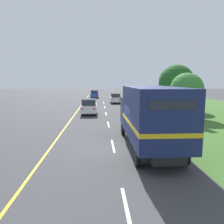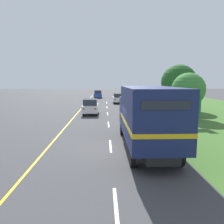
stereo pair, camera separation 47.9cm
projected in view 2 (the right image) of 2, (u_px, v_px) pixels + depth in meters
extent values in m
plane|color=#3D3D3F|center=(111.00, 149.00, 12.66)|extent=(200.00, 200.00, 0.00)
cube|color=#3D6628|center=(211.00, 111.00, 28.76)|extent=(20.00, 66.07, 0.01)
cube|color=yellow|center=(79.00, 111.00, 28.19)|extent=(0.12, 66.07, 0.01)
cube|color=white|center=(116.00, 209.00, 6.69)|extent=(0.12, 2.60, 0.01)
cube|color=white|center=(110.00, 146.00, 13.22)|extent=(0.12, 2.60, 0.01)
cube|color=white|center=(109.00, 124.00, 19.75)|extent=(0.12, 2.60, 0.01)
cube|color=white|center=(108.00, 114.00, 26.28)|extent=(0.12, 2.60, 0.01)
cube|color=white|center=(107.00, 107.00, 32.81)|extent=(0.12, 2.60, 0.01)
cube|color=white|center=(107.00, 103.00, 39.35)|extent=(0.12, 2.60, 0.01)
cylinder|color=black|center=(122.00, 128.00, 15.93)|extent=(0.22, 1.00, 1.00)
cylinder|color=black|center=(152.00, 128.00, 16.01)|extent=(0.22, 1.00, 1.00)
cylinder|color=black|center=(132.00, 156.00, 9.96)|extent=(0.22, 1.00, 1.00)
cylinder|color=black|center=(180.00, 155.00, 10.03)|extent=(0.22, 1.00, 1.00)
cube|color=black|center=(145.00, 137.00, 12.63)|extent=(1.41, 8.06, 0.36)
cube|color=navy|center=(150.00, 113.00, 11.38)|extent=(2.57, 5.96, 2.72)
cube|color=gold|center=(149.00, 122.00, 11.44)|extent=(2.59, 5.98, 0.20)
cube|color=#232833|center=(166.00, 105.00, 8.31)|extent=(1.93, 0.03, 0.36)
cube|color=navy|center=(138.00, 111.00, 15.42)|extent=(2.46, 2.10, 1.90)
cube|color=#283342|center=(136.00, 106.00, 16.44)|extent=(2.18, 0.03, 0.85)
cylinder|color=black|center=(85.00, 110.00, 26.94)|extent=(0.16, 0.66, 0.66)
cylinder|color=black|center=(97.00, 110.00, 26.98)|extent=(0.16, 0.66, 0.66)
cylinder|color=black|center=(83.00, 113.00, 24.59)|extent=(0.16, 0.66, 0.66)
cylinder|color=black|center=(96.00, 113.00, 24.63)|extent=(0.16, 0.66, 0.66)
cube|color=white|center=(91.00, 108.00, 25.73)|extent=(1.80, 3.83, 0.80)
cube|color=#282D38|center=(90.00, 102.00, 25.47)|extent=(1.55, 2.11, 0.68)
cube|color=red|center=(84.00, 109.00, 23.78)|extent=(0.20, 0.03, 0.14)
cube|color=red|center=(95.00, 109.00, 23.82)|extent=(0.20, 0.03, 0.14)
cylinder|color=black|center=(114.00, 101.00, 40.12)|extent=(0.16, 0.66, 0.66)
cylinder|color=black|center=(122.00, 101.00, 40.17)|extent=(0.16, 0.66, 0.66)
cylinder|color=black|center=(114.00, 102.00, 37.56)|extent=(0.16, 0.66, 0.66)
cylinder|color=black|center=(123.00, 102.00, 37.61)|extent=(0.16, 0.66, 0.66)
cube|color=white|center=(118.00, 99.00, 38.81)|extent=(1.80, 4.17, 0.76)
cube|color=#282D38|center=(118.00, 95.00, 38.55)|extent=(1.55, 2.30, 0.65)
cube|color=red|center=(115.00, 99.00, 36.70)|extent=(0.20, 0.03, 0.14)
cube|color=red|center=(122.00, 99.00, 36.74)|extent=(0.20, 0.03, 0.14)
cylinder|color=black|center=(95.00, 96.00, 52.29)|extent=(0.16, 0.66, 0.66)
cylinder|color=black|center=(101.00, 96.00, 52.34)|extent=(0.16, 0.66, 0.66)
cylinder|color=black|center=(95.00, 97.00, 49.65)|extent=(0.16, 0.66, 0.66)
cylinder|color=black|center=(101.00, 97.00, 49.70)|extent=(0.16, 0.66, 0.66)
cube|color=#234CAD|center=(98.00, 95.00, 50.94)|extent=(1.80, 4.31, 0.79)
cube|color=#282D38|center=(98.00, 92.00, 50.67)|extent=(1.55, 2.37, 0.67)
cube|color=red|center=(95.00, 95.00, 48.76)|extent=(0.20, 0.03, 0.14)
cube|color=red|center=(101.00, 95.00, 48.80)|extent=(0.20, 0.03, 0.14)
cylinder|color=#9E9EA3|center=(179.00, 113.00, 18.86)|extent=(0.09, 0.09, 2.26)
cylinder|color=#9E9EA3|center=(197.00, 113.00, 18.91)|extent=(0.09, 0.09, 2.26)
cube|color=#196B33|center=(188.00, 107.00, 18.81)|extent=(2.22, 0.06, 1.13)
cube|color=#196B33|center=(197.00, 98.00, 18.73)|extent=(0.71, 0.06, 0.32)
cube|color=silver|center=(188.00, 107.00, 18.77)|extent=(1.73, 0.02, 0.20)
cylinder|color=brown|center=(187.00, 110.00, 23.29)|extent=(0.32, 0.32, 1.61)
sphere|color=#387A33|center=(188.00, 89.00, 22.98)|extent=(3.51, 3.51, 3.51)
cylinder|color=brown|center=(178.00, 103.00, 29.74)|extent=(0.42, 0.42, 1.87)
sphere|color=#1E511E|center=(179.00, 82.00, 29.35)|extent=(4.71, 4.71, 4.71)
cylinder|color=brown|center=(173.00, 100.00, 36.66)|extent=(0.34, 0.34, 1.64)
sphere|color=#2D702D|center=(173.00, 86.00, 36.34)|extent=(3.63, 3.63, 3.63)
cylinder|color=white|center=(187.00, 142.00, 12.33)|extent=(0.07, 0.07, 0.95)
cylinder|color=orange|center=(188.00, 137.00, 12.29)|extent=(0.08, 0.08, 0.10)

